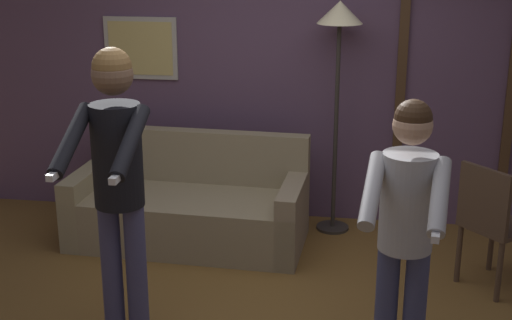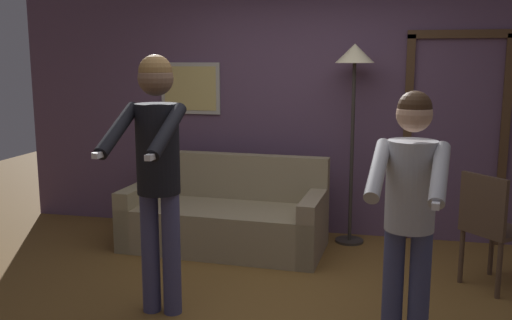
{
  "view_description": "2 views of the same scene",
  "coord_description": "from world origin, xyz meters",
  "px_view_note": "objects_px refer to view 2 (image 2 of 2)",
  "views": [
    {
      "loc": [
        0.65,
        -4.12,
        2.43
      ],
      "look_at": [
        0.08,
        -0.33,
        1.23
      ],
      "focal_mm": 50.0,
      "sensor_mm": 36.0,
      "label": 1
    },
    {
      "loc": [
        0.76,
        -3.89,
        1.81
      ],
      "look_at": [
        -0.06,
        -0.31,
        1.15
      ],
      "focal_mm": 40.0,
      "sensor_mm": 36.0,
      "label": 2
    }
  ],
  "objects_px": {
    "couch": "(225,219)",
    "dining_chair_distant": "(490,224)",
    "person_standing_left": "(157,158)",
    "torchiere_lamp": "(354,74)",
    "person_standing_right": "(410,199)"
  },
  "relations": [
    {
      "from": "person_standing_left",
      "to": "person_standing_right",
      "type": "relative_size",
      "value": 1.13
    },
    {
      "from": "torchiere_lamp",
      "to": "dining_chair_distant",
      "type": "distance_m",
      "value": 1.87
    },
    {
      "from": "torchiere_lamp",
      "to": "dining_chair_distant",
      "type": "relative_size",
      "value": 2.1
    },
    {
      "from": "person_standing_left",
      "to": "couch",
      "type": "bearing_deg",
      "value": 88.24
    },
    {
      "from": "person_standing_left",
      "to": "torchiere_lamp",
      "type": "bearing_deg",
      "value": 57.98
    },
    {
      "from": "person_standing_left",
      "to": "person_standing_right",
      "type": "height_order",
      "value": "person_standing_left"
    },
    {
      "from": "person_standing_left",
      "to": "dining_chair_distant",
      "type": "xyz_separation_m",
      "value": [
        2.36,
        1.01,
        -0.6
      ]
    },
    {
      "from": "couch",
      "to": "dining_chair_distant",
      "type": "bearing_deg",
      "value": -12.46
    },
    {
      "from": "torchiere_lamp",
      "to": "person_standing_left",
      "type": "height_order",
      "value": "torchiere_lamp"
    },
    {
      "from": "couch",
      "to": "torchiere_lamp",
      "type": "xyz_separation_m",
      "value": [
        1.17,
        0.42,
        1.39
      ]
    },
    {
      "from": "torchiere_lamp",
      "to": "couch",
      "type": "bearing_deg",
      "value": -160.07
    },
    {
      "from": "person_standing_left",
      "to": "person_standing_right",
      "type": "xyz_separation_m",
      "value": [
        1.69,
        -0.14,
        -0.16
      ]
    },
    {
      "from": "torchiere_lamp",
      "to": "person_standing_right",
      "type": "height_order",
      "value": "torchiere_lamp"
    },
    {
      "from": "couch",
      "to": "person_standing_left",
      "type": "relative_size",
      "value": 1.05
    },
    {
      "from": "torchiere_lamp",
      "to": "person_standing_right",
      "type": "distance_m",
      "value": 2.25
    }
  ]
}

